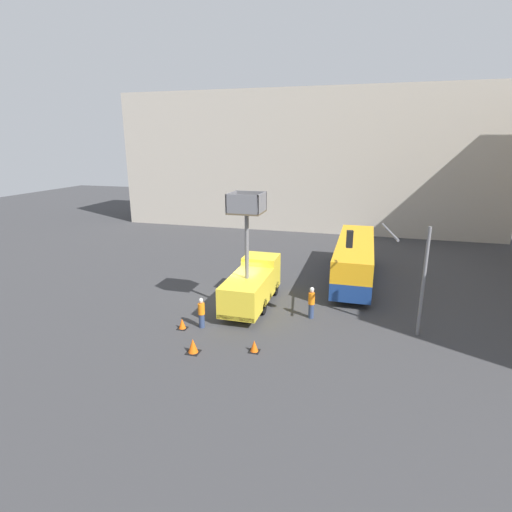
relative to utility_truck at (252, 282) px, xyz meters
name	(u,v)px	position (x,y,z in m)	size (l,w,h in m)	color
ground_plane	(240,302)	(-0.96, 0.36, -1.57)	(120.00, 120.00, 0.00)	#38383A
building_backdrop_far	(307,161)	(-0.96, 27.37, 6.34)	(44.00, 10.00, 15.82)	#BCB2A3
utility_truck	(252,282)	(0.00, 0.00, 0.00)	(2.25, 6.64, 7.33)	yellow
city_bus	(355,257)	(6.02, 6.87, 0.22)	(2.61, 11.92, 3.03)	navy
traffic_light_pole	(397,262)	(8.34, -1.73, 2.53)	(4.16, 3.90, 5.99)	slate
road_worker_near_truck	(201,313)	(-1.87, -3.81, -0.69)	(0.38, 0.38, 1.77)	navy
road_worker_directing	(311,302)	(3.89, -0.88, -0.59)	(0.38, 0.38, 1.93)	navy
traffic_cone_near_truck	(193,346)	(-1.17, -6.55, -1.22)	(0.65, 0.65, 0.74)	black
traffic_cone_mid_road	(182,324)	(-2.86, -4.27, -1.29)	(0.53, 0.53, 0.60)	black
traffic_cone_far_side	(254,346)	(1.73, -5.64, -1.29)	(0.53, 0.53, 0.60)	black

